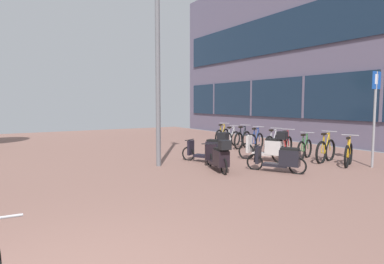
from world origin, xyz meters
name	(u,v)px	position (x,y,z in m)	size (l,w,h in m)	color
bicycle_rack_00	(348,155)	(8.52, 2.76, 0.34)	(1.22, 0.62, 0.95)	black
bicycle_rack_01	(326,151)	(8.52, 3.54, 0.36)	(1.40, 0.49, 1.02)	black
bicycle_rack_02	(305,149)	(8.46, 4.32, 0.33)	(1.24, 0.55, 0.92)	black
bicycle_rack_03	(286,146)	(8.40, 5.09, 0.34)	(1.25, 0.62, 0.98)	black
bicycle_rack_04	(273,144)	(8.56, 5.87, 0.34)	(1.30, 0.52, 0.97)	black
bicycle_rack_05	(256,142)	(8.40, 6.64, 0.34)	(1.30, 0.61, 0.98)	black
bicycle_rack_06	(243,140)	(8.36, 7.42, 0.35)	(1.35, 0.60, 1.00)	black
bicycle_rack_07	(231,139)	(8.38, 8.19, 0.33)	(1.25, 0.48, 0.93)	black
bicycle_rack_08	(222,136)	(8.47, 8.97, 0.35)	(1.28, 0.69, 1.00)	black
scooter_near	(282,159)	(6.10, 3.14, 0.37)	(0.94, 1.46, 0.73)	black
scooter_mid	(211,149)	(5.30, 5.32, 0.45)	(0.98, 1.53, 1.00)	black
scooter_far	(268,147)	(7.02, 4.56, 0.46)	(0.90, 1.62, 1.02)	black
scooter_extra	(219,156)	(4.73, 4.13, 0.42)	(0.78, 1.65, 0.93)	black
parking_sign	(375,109)	(8.90, 2.25, 1.70)	(0.40, 0.07, 2.77)	gray
lamp_post	(158,53)	(3.66, 5.70, 3.32)	(0.20, 0.52, 6.01)	slate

